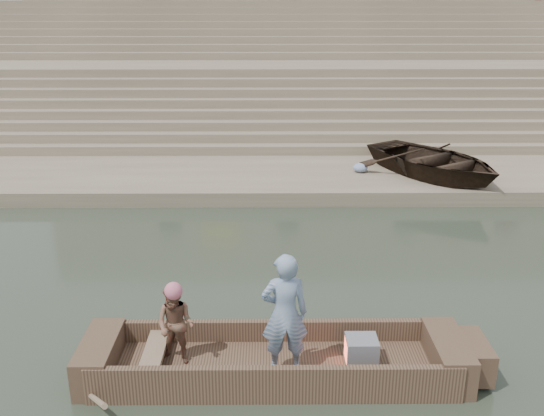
{
  "coord_description": "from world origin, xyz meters",
  "views": [
    {
      "loc": [
        -3.2,
        -9.0,
        5.28
      ],
      "look_at": [
        -3.11,
        1.99,
        1.4
      ],
      "focal_mm": 39.28,
      "sensor_mm": 36.0,
      "label": 1
    }
  ],
  "objects_px": {
    "main_rowboat": "(274,369)",
    "beached_rowboat": "(434,161)",
    "rowing_man": "(175,325)",
    "standing_man": "(285,314)",
    "television": "(361,350)"
  },
  "relations": [
    {
      "from": "main_rowboat",
      "to": "beached_rowboat",
      "type": "bearing_deg",
      "value": 62.65
    },
    {
      "from": "main_rowboat",
      "to": "rowing_man",
      "type": "distance_m",
      "value": 1.59
    },
    {
      "from": "standing_man",
      "to": "television",
      "type": "xyz_separation_m",
      "value": [
        1.12,
        0.17,
        -0.71
      ]
    },
    {
      "from": "main_rowboat",
      "to": "beached_rowboat",
      "type": "relative_size",
      "value": 1.13
    },
    {
      "from": "rowing_man",
      "to": "main_rowboat",
      "type": "bearing_deg",
      "value": 15.34
    },
    {
      "from": "main_rowboat",
      "to": "standing_man",
      "type": "xyz_separation_m",
      "value": [
        0.15,
        -0.17,
        1.02
      ]
    },
    {
      "from": "television",
      "to": "beached_rowboat",
      "type": "distance_m",
      "value": 9.77
    },
    {
      "from": "rowing_man",
      "to": "television",
      "type": "relative_size",
      "value": 2.64
    },
    {
      "from": "rowing_man",
      "to": "beached_rowboat",
      "type": "height_order",
      "value": "rowing_man"
    },
    {
      "from": "standing_man",
      "to": "main_rowboat",
      "type": "bearing_deg",
      "value": -53.57
    },
    {
      "from": "standing_man",
      "to": "television",
      "type": "distance_m",
      "value": 1.34
    },
    {
      "from": "television",
      "to": "rowing_man",
      "type": "bearing_deg",
      "value": 178.87
    },
    {
      "from": "rowing_man",
      "to": "beached_rowboat",
      "type": "xyz_separation_m",
      "value": [
        6.15,
        9.08,
        0.03
      ]
    },
    {
      "from": "standing_man",
      "to": "television",
      "type": "height_order",
      "value": "standing_man"
    },
    {
      "from": "main_rowboat",
      "to": "standing_man",
      "type": "distance_m",
      "value": 1.04
    }
  ]
}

